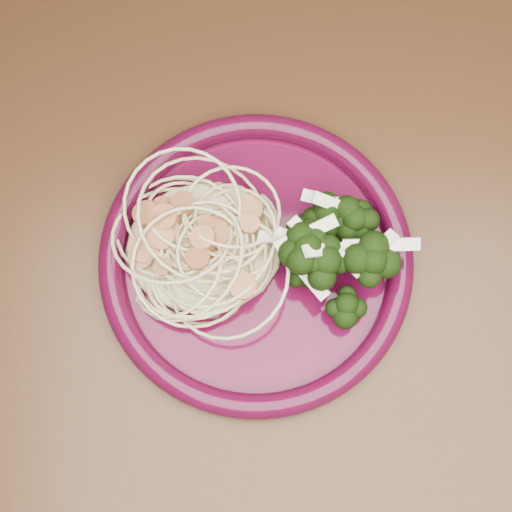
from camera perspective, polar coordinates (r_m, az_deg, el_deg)
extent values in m
plane|color=brown|center=(1.35, 2.54, -9.52)|extent=(3.50, 3.50, 0.00)
cube|color=#472814|center=(0.63, 5.37, -2.55)|extent=(1.20, 0.80, 0.04)
cylinder|color=#450722|center=(0.61, 0.00, -0.43)|extent=(0.33, 0.33, 0.01)
torus|color=#450621|center=(0.60, 0.00, -0.21)|extent=(0.33, 0.33, 0.02)
ellipsoid|color=beige|center=(0.60, -4.20, 0.99)|extent=(0.16, 0.15, 0.03)
ellipsoid|color=black|center=(0.58, 5.27, -0.90)|extent=(0.13, 0.17, 0.05)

